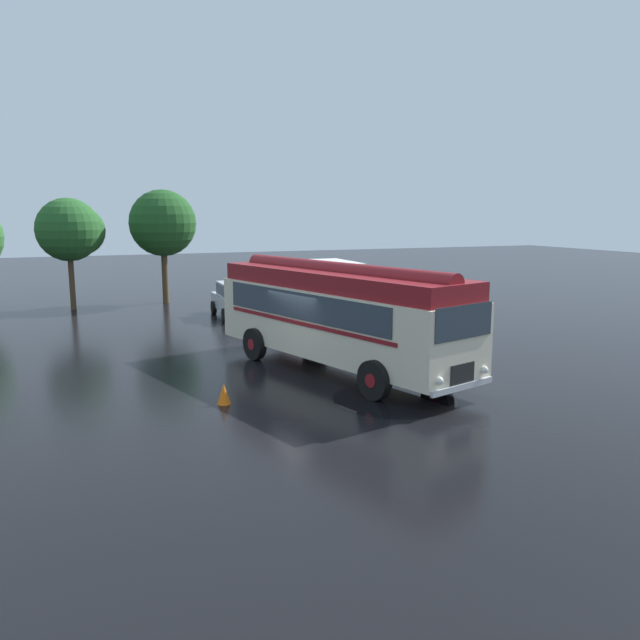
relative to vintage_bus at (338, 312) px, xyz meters
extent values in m
plane|color=black|center=(-0.65, 0.36, -1.89)|extent=(120.00, 120.00, 0.00)
cube|color=beige|center=(0.00, 0.01, -0.29)|extent=(5.22, 10.30, 2.10)
cube|color=maroon|center=(0.00, 0.01, 1.04)|extent=(4.97, 10.05, 0.56)
cylinder|color=maroon|center=(0.00, 0.01, 1.30)|extent=(3.26, 9.28, 0.60)
cube|color=#2D3842|center=(1.13, 0.66, 0.28)|extent=(2.29, 7.68, 0.84)
cube|color=#2D3842|center=(-1.30, -0.06, 0.28)|extent=(2.29, 7.68, 0.84)
cube|color=maroon|center=(1.15, 0.56, -0.26)|extent=(2.34, 7.87, 0.12)
cube|color=maroon|center=(-1.27, -0.15, -0.26)|extent=(2.34, 7.87, 0.12)
cube|color=#2D3842|center=(1.41, -4.80, 0.38)|extent=(2.12, 0.66, 0.88)
cube|color=black|center=(1.41, -4.80, -0.99)|extent=(0.88, 0.31, 0.56)
cube|color=silver|center=(1.42, -4.82, -1.32)|extent=(2.31, 0.77, 0.16)
sphere|color=white|center=(2.28, -4.56, -1.02)|extent=(0.22, 0.22, 0.22)
sphere|color=white|center=(0.55, -5.07, -1.02)|extent=(0.22, 0.22, 0.22)
cylinder|color=black|center=(2.12, -2.60, -1.34)|extent=(0.58, 1.13, 1.10)
cylinder|color=maroon|center=(2.12, -2.60, -1.34)|extent=(0.42, 0.46, 0.39)
cylinder|color=black|center=(-0.37, -3.33, -1.34)|extent=(0.58, 1.13, 1.10)
cylinder|color=maroon|center=(-0.37, -3.33, -1.34)|extent=(0.42, 0.46, 0.39)
cylinder|color=black|center=(0.42, 3.16, -1.34)|extent=(0.58, 1.13, 1.10)
cylinder|color=maroon|center=(0.42, 3.16, -1.34)|extent=(0.42, 0.46, 0.39)
cylinder|color=black|center=(-2.07, 2.43, -1.34)|extent=(0.58, 1.13, 1.10)
cylinder|color=maroon|center=(-2.07, 2.43, -1.34)|extent=(0.42, 0.46, 0.39)
cube|color=#B7BABF|center=(-0.36, 11.47, -1.22)|extent=(1.79, 4.24, 0.70)
cube|color=#B7BABF|center=(-0.36, 11.62, -0.55)|extent=(1.54, 2.22, 0.64)
cube|color=#2D3842|center=(0.40, 11.60, -0.55)|extent=(0.07, 1.93, 0.50)
cube|color=#2D3842|center=(-1.12, 11.64, -0.55)|extent=(0.07, 1.93, 0.50)
cylinder|color=black|center=(0.49, 10.15, -1.57)|extent=(0.21, 0.64, 0.64)
cylinder|color=black|center=(-1.27, 10.19, -1.57)|extent=(0.21, 0.64, 0.64)
cylinder|color=black|center=(0.54, 12.75, -1.57)|extent=(0.21, 0.64, 0.64)
cylinder|color=black|center=(-1.22, 12.79, -1.57)|extent=(0.21, 0.64, 0.64)
cube|color=maroon|center=(2.63, 11.97, -1.22)|extent=(1.89, 4.27, 0.70)
cube|color=maroon|center=(2.64, 12.12, -0.55)|extent=(1.60, 2.25, 0.64)
cube|color=#2D3842|center=(3.40, 12.09, -0.55)|extent=(0.11, 1.93, 0.50)
cube|color=#2D3842|center=(1.88, 12.16, -0.55)|extent=(0.11, 1.93, 0.50)
cylinder|color=black|center=(3.45, 10.63, -1.57)|extent=(0.23, 0.65, 0.64)
cylinder|color=black|center=(1.69, 10.71, -1.57)|extent=(0.23, 0.65, 0.64)
cylinder|color=black|center=(3.57, 13.23, -1.57)|extent=(0.23, 0.65, 0.64)
cylinder|color=black|center=(1.81, 13.32, -1.57)|extent=(0.23, 0.65, 0.64)
cube|color=silver|center=(5.02, 12.15, -0.44)|extent=(2.05, 3.97, 2.10)
cube|color=#A4A4A4|center=(4.98, 9.25, -0.69)|extent=(1.92, 1.76, 1.60)
cube|color=#2D3842|center=(4.97, 8.37, -0.41)|extent=(1.70, 0.05, 0.72)
cylinder|color=black|center=(6.02, 9.29, -1.49)|extent=(0.25, 0.80, 0.80)
cylinder|color=black|center=(3.94, 9.32, -1.49)|extent=(0.25, 0.80, 0.80)
cylinder|color=black|center=(6.06, 12.86, -1.49)|extent=(0.25, 0.80, 0.80)
cylinder|color=black|center=(3.98, 12.88, -1.49)|extent=(0.25, 0.80, 0.80)
cylinder|color=#4C3823|center=(-7.74, 17.00, -0.43)|extent=(0.28, 0.28, 2.93)
sphere|color=#235623|center=(-7.74, 17.00, 2.25)|extent=(3.26, 3.26, 3.26)
sphere|color=#235623|center=(-7.17, 17.37, 2.17)|extent=(2.55, 2.55, 2.55)
cylinder|color=#4C3823|center=(-2.88, 17.56, -0.35)|extent=(0.33, 0.33, 3.08)
sphere|color=#1E4C1E|center=(-2.88, 17.56, 2.56)|extent=(3.65, 3.65, 3.65)
sphere|color=#1E4C1E|center=(-2.92, 17.89, 2.61)|extent=(2.17, 2.17, 2.17)
cone|color=orange|center=(-4.24, -2.17, -1.62)|extent=(0.36, 0.36, 0.55)
cylinder|color=black|center=(0.17, -3.51, -1.89)|extent=(3.38, 3.38, 0.01)
camera|label=1|loc=(-7.84, -17.91, 3.12)|focal=35.00mm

